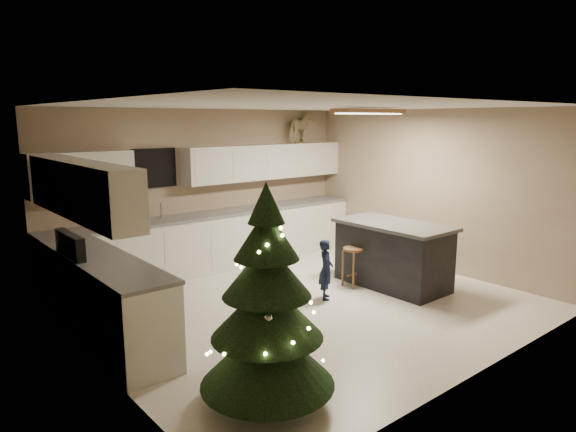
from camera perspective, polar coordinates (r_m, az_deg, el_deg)
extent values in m
plane|color=silver|center=(6.97, 1.87, -9.75)|extent=(5.50, 5.50, 0.00)
cube|color=gray|center=(8.64, -9.16, 3.02)|extent=(5.50, 0.02, 2.60)
cube|color=gray|center=(5.08, 21.03, -2.93)|extent=(5.50, 0.02, 2.60)
cube|color=gray|center=(5.26, -21.12, -2.50)|extent=(0.02, 5.00, 2.60)
cube|color=gray|center=(8.68, 15.65, 2.80)|extent=(0.02, 5.00, 2.60)
cube|color=silver|center=(6.53, 2.01, 12.15)|extent=(5.50, 5.00, 0.02)
cube|color=brown|center=(7.53, 9.05, 11.45)|extent=(1.25, 0.32, 0.06)
cube|color=white|center=(7.52, 9.04, 11.19)|extent=(1.15, 0.24, 0.02)
cube|color=silver|center=(8.54, -7.97, -2.84)|extent=(5.48, 0.60, 0.90)
cube|color=silver|center=(6.13, -19.74, -8.85)|extent=(0.60, 2.60, 0.90)
cube|color=slate|center=(8.43, -8.01, 0.25)|extent=(5.48, 0.62, 0.04)
cube|color=slate|center=(5.99, -19.93, -4.59)|extent=(0.62, 2.60, 0.04)
cube|color=silver|center=(7.60, -22.02, 4.38)|extent=(1.40, 0.35, 0.60)
cube|color=silver|center=(9.09, -2.39, 6.06)|extent=(3.20, 0.35, 0.60)
cube|color=silver|center=(5.92, -22.05, 2.79)|extent=(0.35, 2.60, 0.60)
cube|color=black|center=(8.15, -14.61, 5.19)|extent=(0.70, 0.04, 0.60)
cube|color=#99999E|center=(8.02, -13.52, -0.63)|extent=(0.55, 0.40, 0.06)
cylinder|color=#99999E|center=(8.08, -13.88, 0.59)|extent=(0.03, 0.03, 0.24)
cube|color=black|center=(6.40, -20.51, -8.06)|extent=(0.64, 0.75, 0.90)
cube|color=black|center=(6.17, -23.06, -3.14)|extent=(0.10, 0.75, 0.30)
cube|color=black|center=(7.73, 11.55, -4.39)|extent=(0.80, 1.60, 0.90)
cube|color=#303030|center=(7.62, 11.69, -0.94)|extent=(0.90, 1.70, 0.05)
cylinder|color=brown|center=(7.58, 7.30, -3.66)|extent=(0.31, 0.31, 0.04)
cylinder|color=brown|center=(7.51, 7.29, -6.11)|extent=(0.03, 0.03, 0.55)
cylinder|color=brown|center=(7.66, 8.39, -5.79)|extent=(0.03, 0.03, 0.55)
cylinder|color=brown|center=(7.65, 6.11, -5.76)|extent=(0.03, 0.03, 0.55)
cylinder|color=brown|center=(7.80, 7.22, -5.46)|extent=(0.03, 0.03, 0.55)
cube|color=brown|center=(7.68, 7.23, -6.45)|extent=(0.23, 0.03, 0.03)
cylinder|color=#3F2816|center=(4.72, -2.28, -18.54)|extent=(0.10, 0.10, 0.26)
cone|color=black|center=(4.56, -2.31, -14.76)|extent=(1.17, 1.17, 0.60)
cone|color=black|center=(4.41, -2.35, -10.20)|extent=(0.97, 0.97, 0.52)
cone|color=black|center=(4.30, -2.38, -5.90)|extent=(0.76, 0.76, 0.47)
cone|color=black|center=(4.22, -2.41, -1.97)|extent=(0.55, 0.55, 0.43)
cone|color=black|center=(4.17, -2.44, 1.50)|extent=(0.31, 0.31, 0.35)
sphere|color=#FFD88C|center=(5.03, 3.47, -15.49)|extent=(0.03, 0.03, 0.03)
sphere|color=#FFD88C|center=(5.14, 0.58, -14.18)|extent=(0.03, 0.03, 0.03)
sphere|color=#FFD88C|center=(5.14, -2.61, -13.49)|extent=(0.03, 0.03, 0.03)
sphere|color=#FFD88C|center=(5.04, -5.58, -13.34)|extent=(0.03, 0.03, 0.03)
sphere|color=#FFD88C|center=(4.85, -7.82, -13.65)|extent=(0.03, 0.03, 0.03)
sphere|color=#FFD88C|center=(4.62, -8.89, -14.24)|extent=(0.03, 0.03, 0.03)
sphere|color=#FFD88C|center=(4.37, -8.48, -14.87)|extent=(0.03, 0.03, 0.03)
sphere|color=#FFD88C|center=(4.18, -6.57, -15.23)|extent=(0.03, 0.03, 0.03)
sphere|color=#FFD88C|center=(4.08, -3.63, -15.01)|extent=(0.03, 0.03, 0.03)
sphere|color=#FFD88C|center=(4.08, -0.56, -14.10)|extent=(0.03, 0.03, 0.03)
sphere|color=#FFD88C|center=(4.17, 1.73, -12.66)|extent=(0.03, 0.03, 0.03)
sphere|color=#FFD88C|center=(4.32, 2.75, -11.03)|extent=(0.03, 0.03, 0.03)
sphere|color=#FFD88C|center=(4.47, 2.49, -9.48)|extent=(0.03, 0.03, 0.03)
sphere|color=#FFD88C|center=(4.59, 1.25, -8.17)|extent=(0.03, 0.03, 0.03)
sphere|color=#FFD88C|center=(4.65, -0.56, -7.18)|extent=(0.03, 0.03, 0.03)
sphere|color=#FFD88C|center=(4.64, -2.52, -6.48)|extent=(0.03, 0.03, 0.03)
sphere|color=#FFD88C|center=(4.57, -4.25, -6.04)|extent=(0.03, 0.03, 0.03)
sphere|color=#FFD88C|center=(4.46, -5.42, -5.75)|extent=(0.03, 0.03, 0.03)
sphere|color=#FFD88C|center=(4.32, -5.83, -5.51)|extent=(0.03, 0.03, 0.03)
sphere|color=#FFD88C|center=(4.19, -5.42, -5.20)|extent=(0.03, 0.03, 0.03)
sphere|color=#FFD88C|center=(4.10, -4.36, -4.73)|extent=(0.03, 0.03, 0.03)
sphere|color=#FFD88C|center=(4.06, -2.98, -4.05)|extent=(0.03, 0.03, 0.03)
sphere|color=#FFD88C|center=(4.06, -1.71, -3.19)|extent=(0.03, 0.03, 0.03)
sphere|color=#FFD88C|center=(4.11, -0.87, -2.23)|extent=(0.03, 0.03, 0.03)
sphere|color=#FFD88C|center=(4.16, -0.58, -1.25)|extent=(0.03, 0.03, 0.03)
sphere|color=#FFD88C|center=(4.22, -0.79, -0.32)|extent=(0.03, 0.03, 0.03)
sphere|color=#FFD88C|center=(4.25, -1.33, 0.53)|extent=(0.03, 0.03, 0.03)
sphere|color=#FFD88C|center=(4.25, -1.95, 1.31)|extent=(0.03, 0.03, 0.03)
sphere|color=#FFD88C|center=(4.23, -2.47, 2.04)|extent=(0.03, 0.03, 0.03)
sphere|color=silver|center=(4.89, 2.56, -14.04)|extent=(0.06, 0.06, 0.06)
sphere|color=silver|center=(4.62, -7.37, -12.17)|extent=(0.06, 0.06, 0.06)
sphere|color=silver|center=(4.11, -0.82, -11.13)|extent=(0.06, 0.06, 0.06)
sphere|color=silver|center=(4.49, -0.71, -5.72)|extent=(0.06, 0.06, 0.06)
sphere|color=silver|center=(4.24, -4.27, -3.13)|extent=(0.06, 0.06, 0.06)
sphere|color=silver|center=(4.15, -2.05, 0.25)|extent=(0.06, 0.06, 0.06)
imported|color=black|center=(7.06, 4.24, -5.94)|extent=(0.35, 0.36, 0.83)
cube|color=brown|center=(9.55, 1.62, 8.15)|extent=(0.25, 0.02, 0.02)
cube|color=brown|center=(9.61, 1.30, 8.17)|extent=(0.25, 0.02, 0.02)
imported|color=#D2C188|center=(9.57, 1.47, 9.83)|extent=(0.70, 0.51, 0.54)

